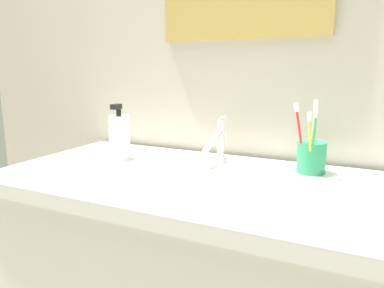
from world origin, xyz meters
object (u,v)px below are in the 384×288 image
object	(u,v)px
toothbrush_white	(312,133)
toothbrush_cup	(311,157)
soap_dispenser	(120,136)
toothbrush_red	(300,133)
toothbrush_green	(314,137)
toothbrush_yellow	(310,140)
faucet	(218,140)

from	to	relation	value
toothbrush_white	toothbrush_cup	bearing A→B (deg)	94.89
soap_dispenser	toothbrush_cup	bearing A→B (deg)	10.49
toothbrush_red	toothbrush_green	distance (m)	0.04
toothbrush_cup	toothbrush_yellow	distance (m)	0.07
toothbrush_green	toothbrush_yellow	world-z (taller)	toothbrush_green
toothbrush_cup	toothbrush_red	size ratio (longest dim) A/B	0.46
toothbrush_red	toothbrush_cup	bearing A→B (deg)	41.98
toothbrush_white	soap_dispenser	distance (m)	0.59
toothbrush_green	toothbrush_cup	bearing A→B (deg)	100.72
toothbrush_green	soap_dispenser	size ratio (longest dim) A/B	1.01
toothbrush_red	toothbrush_green	xyz separation A→B (m)	(0.04, -0.01, -0.01)
soap_dispenser	toothbrush_red	bearing A→B (deg)	8.22
faucet	toothbrush_yellow	bearing A→B (deg)	-11.67
toothbrush_cup	toothbrush_red	world-z (taller)	toothbrush_red
toothbrush_red	toothbrush_white	distance (m)	0.04
faucet	toothbrush_green	distance (m)	0.30
toothbrush_green	toothbrush_yellow	size ratio (longest dim) A/B	1.06
faucet	toothbrush_green	bearing A→B (deg)	-10.31
toothbrush_white	toothbrush_green	bearing A→B (deg)	8.24
faucet	toothbrush_yellow	world-z (taller)	toothbrush_yellow
faucet	toothbrush_green	size ratio (longest dim) A/B	0.95
toothbrush_red	toothbrush_green	world-z (taller)	toothbrush_red
toothbrush_cup	faucet	bearing A→B (deg)	177.34
toothbrush_cup	soap_dispenser	bearing A→B (deg)	-169.51
toothbrush_green	toothbrush_yellow	distance (m)	0.01
toothbrush_green	faucet	bearing A→B (deg)	169.69
toothbrush_cup	toothbrush_yellow	world-z (taller)	toothbrush_yellow
soap_dispenser	faucet	bearing A→B (deg)	22.45
faucet	toothbrush_yellow	size ratio (longest dim) A/B	1.01
faucet	toothbrush_red	size ratio (longest dim) A/B	0.90
toothbrush_green	soap_dispenser	xyz separation A→B (m)	(-0.58, -0.07, -0.03)
faucet	soap_dispenser	world-z (taller)	soap_dispenser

